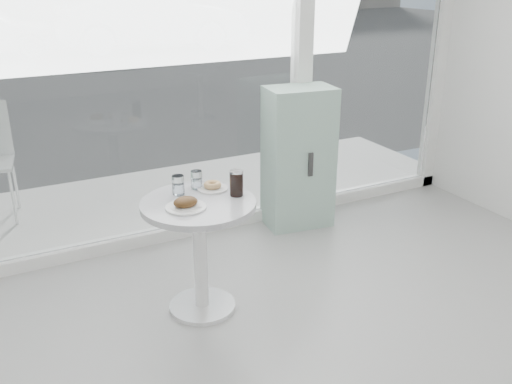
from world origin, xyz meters
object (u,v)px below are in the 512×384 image
car_silver (151,19)px  water_tumbler_a (178,186)px  main_table (199,233)px  mint_cabinet (298,158)px  plate_donut (212,187)px  plate_fritter (186,204)px  cola_glass (236,184)px  water_tumbler_b (196,181)px

car_silver → water_tumbler_a: car_silver is taller
main_table → mint_cabinet: 1.54m
mint_cabinet → plate_donut: (-1.10, -0.73, 0.19)m
mint_cabinet → plate_fritter: 1.66m
plate_donut → cola_glass: 0.20m
mint_cabinet → cola_glass: bearing=-130.9°
water_tumbler_a → cola_glass: (0.32, -0.18, 0.02)m
car_silver → water_tumbler_b: car_silver is taller
water_tumbler_a → plate_fritter: bearing=-98.6°
plate_fritter → mint_cabinet: bearing=34.6°
mint_cabinet → water_tumbler_a: bearing=-144.5°
water_tumbler_a → cola_glass: size_ratio=0.76×
car_silver → water_tumbler_a: size_ratio=38.85×
mint_cabinet → plate_donut: mint_cabinet is taller
car_silver → cola_glass: (-3.26, -12.11, 0.04)m
main_table → plate_fritter: plate_fritter is taller
main_table → water_tumbler_b: (0.07, 0.21, 0.27)m
cola_glass → car_silver: bearing=74.9°
mint_cabinet → car_silver: (2.25, 11.22, 0.20)m
mint_cabinet → cola_glass: mint_cabinet is taller
water_tumbler_b → cola_glass: cola_glass is taller
mint_cabinet → car_silver: size_ratio=0.25×
plate_donut → mint_cabinet: bearing=33.6°
water_tumbler_a → water_tumbler_b: (0.14, 0.04, -0.00)m
car_silver → mint_cabinet: bearing=175.5°
main_table → water_tumbler_a: (-0.07, 0.17, 0.28)m
mint_cabinet → plate_fritter: (-1.36, -0.94, 0.19)m
car_silver → cola_glass: bearing=171.8°
cola_glass → main_table: bearing=176.8°
main_table → plate_fritter: size_ratio=3.12×
main_table → mint_cabinet: (1.26, 0.88, 0.05)m
main_table → car_silver: bearing=73.8°
plate_fritter → plate_donut: plate_fritter is taller
car_silver → plate_donut: 12.41m
water_tumbler_a → water_tumbler_b: size_ratio=1.04×
plate_fritter → water_tumbler_b: size_ratio=2.03×
plate_fritter → plate_donut: bearing=38.7°
water_tumbler_b → cola_glass: size_ratio=0.74×
plate_donut → water_tumbler_b: bearing=143.5°
plate_donut → cola_glass: cola_glass is taller
car_silver → water_tumbler_a: 12.45m
plate_fritter → plate_donut: size_ratio=1.24×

